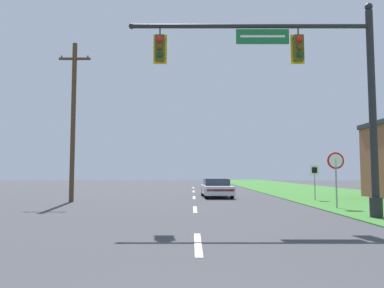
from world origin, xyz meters
name	(u,v)px	position (x,y,z in m)	size (l,w,h in m)	color
grass_verge_right	(313,191)	(10.50, 30.00, 0.02)	(10.00, 110.00, 0.04)	#38752D
road_center_line	(192,198)	(0.00, 22.00, 0.01)	(0.16, 34.80, 0.01)	silver
signal_mast	(311,86)	(4.24, 10.76, 4.76)	(9.09, 0.47, 7.84)	#232326
car_ahead	(215,188)	(1.50, 22.50, 0.61)	(2.03, 4.67, 1.19)	black
stop_sign	(334,167)	(6.39, 14.35, 1.86)	(0.76, 0.07, 2.50)	gray
route_sign_post	(313,174)	(7.01, 19.24, 1.53)	(0.55, 0.06, 2.03)	gray
utility_pole_near	(71,119)	(-6.86, 18.36, 4.67)	(1.80, 0.26, 9.04)	#4C3823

